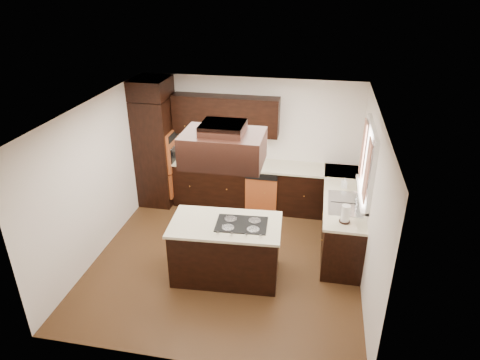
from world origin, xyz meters
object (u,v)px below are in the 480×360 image
at_px(range_hood, 223,148).
at_px(island, 226,251).
at_px(oven_column, 156,152).
at_px(spice_rack, 221,154).

bearing_deg(range_hood, island, 98.82).
height_order(oven_column, spice_rack, oven_column).
distance_m(oven_column, island, 2.87).
height_order(island, range_hood, range_hood).
relative_size(oven_column, island, 1.36).
bearing_deg(island, oven_column, 127.82).
xyz_separation_m(range_hood, spice_rack, (-0.60, 2.33, -1.08)).
height_order(oven_column, island, oven_column).
bearing_deg(spice_rack, island, -51.15).
xyz_separation_m(oven_column, range_hood, (1.88, -2.25, 1.10)).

